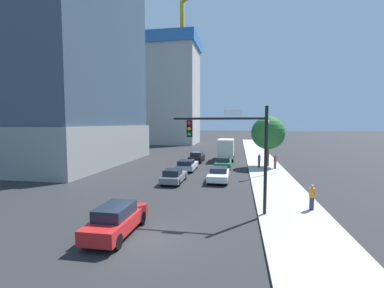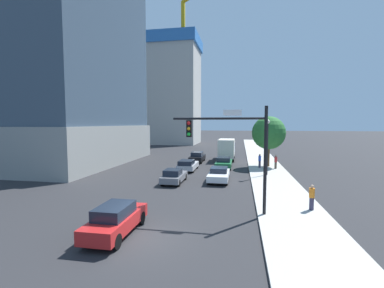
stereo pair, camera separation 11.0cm
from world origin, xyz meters
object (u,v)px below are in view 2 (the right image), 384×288
at_px(car_silver, 188,165).
at_px(traffic_light_pole, 233,141).
at_px(box_truck, 227,149).
at_px(car_black, 197,157).
at_px(pedestrian_blue_shirt, 260,161).
at_px(car_white, 219,174).
at_px(construction_building, 170,86).
at_px(car_gray, 174,176).
at_px(pedestrian_red_shirt, 276,162).
at_px(street_tree, 269,133).
at_px(street_lamp, 267,139).
at_px(pedestrian_orange_shirt, 312,197).
at_px(car_red, 116,219).
at_px(car_green, 224,163).

bearing_deg(car_silver, traffic_light_pole, -68.63).
height_order(traffic_light_pole, box_truck, traffic_light_pole).
distance_m(car_black, pedestrian_blue_shirt, 9.60).
distance_m(car_white, pedestrian_blue_shirt, 9.32).
distance_m(construction_building, car_white, 52.58).
height_order(car_gray, pedestrian_red_shirt, pedestrian_red_shirt).
relative_size(car_gray, pedestrian_red_shirt, 2.55).
height_order(car_white, pedestrian_blue_shirt, pedestrian_blue_shirt).
height_order(traffic_light_pole, street_tree, traffic_light_pole).
bearing_deg(street_lamp, car_silver, 168.47).
relative_size(street_lamp, box_truck, 0.88).
xyz_separation_m(pedestrian_orange_shirt, pedestrian_red_shirt, (-0.25, 15.72, 0.01)).
bearing_deg(pedestrian_blue_shirt, traffic_light_pole, -99.26).
bearing_deg(car_gray, car_red, -90.00).
relative_size(traffic_light_pole, pedestrian_blue_shirt, 3.90).
xyz_separation_m(street_lamp, car_red, (-9.04, -16.91, -3.22)).
bearing_deg(street_lamp, car_gray, -151.56).
bearing_deg(pedestrian_orange_shirt, construction_building, 113.59).
distance_m(car_green, car_silver, 4.87).
bearing_deg(street_lamp, car_red, -118.12).
relative_size(car_gray, pedestrian_orange_shirt, 2.59).
height_order(car_red, car_black, car_red).
bearing_deg(street_lamp, traffic_light_pole, -104.45).
relative_size(car_silver, box_truck, 0.67).
bearing_deg(street_lamp, pedestrian_blue_shirt, 94.87).
xyz_separation_m(pedestrian_blue_shirt, pedestrian_orange_shirt, (2.12, -16.33, -0.03)).
height_order(box_truck, pedestrian_red_shirt, box_truck).
bearing_deg(box_truck, traffic_light_pole, -86.34).
bearing_deg(pedestrian_blue_shirt, pedestrian_orange_shirt, -82.62).
bearing_deg(box_truck, street_tree, -45.40).
bearing_deg(car_red, car_black, 90.00).
bearing_deg(box_truck, car_white, -90.00).
bearing_deg(car_red, pedestrian_blue_shirt, 68.43).
distance_m(street_lamp, car_white, 6.75).
relative_size(car_white, pedestrian_orange_shirt, 2.95).
bearing_deg(street_lamp, car_black, 134.77).
height_order(construction_building, box_truck, construction_building).
bearing_deg(car_white, box_truck, 90.00).
height_order(construction_building, street_lamp, construction_building).
distance_m(car_silver, pedestrian_orange_shirt, 17.08).
xyz_separation_m(traffic_light_pole, car_black, (-5.73, 21.92, -3.84)).
height_order(car_green, car_white, car_green).
distance_m(pedestrian_blue_shirt, pedestrian_red_shirt, 1.96).
xyz_separation_m(construction_building, traffic_light_pole, (19.14, -56.64, -11.48)).
distance_m(street_tree, car_silver, 11.27).
distance_m(street_tree, car_gray, 15.14).
xyz_separation_m(car_white, pedestrian_red_shirt, (6.32, 7.56, 0.31)).
height_order(car_green, pedestrian_orange_shirt, pedestrian_orange_shirt).
bearing_deg(car_gray, construction_building, 105.38).
xyz_separation_m(car_red, car_black, (0.00, 26.02, -0.06)).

